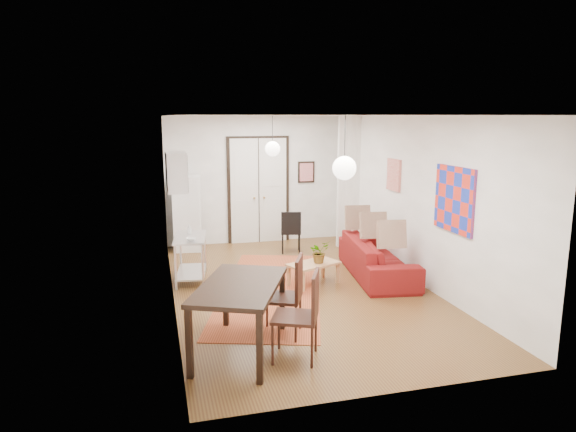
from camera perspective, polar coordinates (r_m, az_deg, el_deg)
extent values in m
plane|color=brown|center=(8.85, 1.30, -8.04)|extent=(7.00, 7.00, 0.00)
cube|color=white|center=(8.36, 1.39, 11.10)|extent=(4.20, 7.00, 0.02)
cube|color=white|center=(11.85, -3.35, 4.03)|extent=(4.20, 0.02, 2.90)
cube|color=white|center=(5.29, 11.91, -4.99)|extent=(4.20, 0.02, 2.90)
cube|color=white|center=(8.17, -12.97, 0.59)|extent=(0.02, 7.00, 2.90)
cube|color=white|center=(9.28, 13.91, 1.78)|extent=(0.02, 7.00, 2.90)
cube|color=silver|center=(11.84, -3.29, 2.81)|extent=(1.44, 0.06, 2.50)
cube|color=white|center=(11.47, 6.73, 3.74)|extent=(0.50, 0.10, 2.90)
cube|color=silver|center=(9.59, -12.31, 4.86)|extent=(0.35, 1.00, 0.70)
cube|color=red|center=(8.18, 17.99, 1.77)|extent=(0.05, 1.00, 1.00)
cube|color=beige|center=(9.93, 11.68, 4.50)|extent=(0.05, 0.50, 0.60)
cube|color=red|center=(12.08, 2.05, 4.89)|extent=(0.40, 0.03, 0.50)
cube|color=brown|center=(10.08, -13.31, 5.39)|extent=(0.03, 0.44, 0.54)
sphere|color=white|center=(10.32, -1.73, 7.47)|extent=(0.30, 0.30, 0.30)
cylinder|color=black|center=(10.30, -1.74, 9.69)|extent=(0.01, 0.01, 0.50)
sphere|color=white|center=(6.50, 6.28, 5.32)|extent=(0.30, 0.30, 0.30)
cylinder|color=black|center=(6.47, 6.35, 8.85)|extent=(0.01, 0.01, 0.50)
cube|color=#A8492A|center=(8.79, -1.82, -8.14)|extent=(2.82, 4.57, 0.01)
imported|color=maroon|center=(9.56, 9.89, -4.58)|extent=(2.47, 1.24, 0.69)
cube|color=tan|center=(8.94, 2.85, -5.34)|extent=(1.00, 0.79, 0.04)
cube|color=tan|center=(8.72, 0.76, -7.11)|extent=(0.06, 0.06, 0.35)
cube|color=tan|center=(8.95, 5.62, -6.69)|extent=(0.06, 0.06, 0.35)
cube|color=tan|center=(9.07, 0.10, -6.37)|extent=(0.06, 0.06, 0.35)
cube|color=tan|center=(9.30, 4.79, -5.99)|extent=(0.06, 0.06, 0.35)
imported|color=#3C682F|center=(8.92, 3.48, -4.00)|extent=(0.41, 0.43, 0.38)
cube|color=silver|center=(9.20, -10.81, -2.35)|extent=(0.67, 1.12, 0.04)
cube|color=silver|center=(9.36, -10.67, -6.13)|extent=(0.62, 1.07, 0.03)
cylinder|color=silver|center=(8.82, -11.94, -5.64)|extent=(0.04, 0.04, 0.79)
cylinder|color=silver|center=(8.85, -9.03, -5.48)|extent=(0.04, 0.04, 0.79)
cylinder|color=silver|center=(9.76, -12.24, -4.04)|extent=(0.04, 0.04, 0.79)
cylinder|color=silver|center=(9.78, -9.62, -3.90)|extent=(0.04, 0.04, 0.79)
imported|color=silver|center=(8.90, -10.68, -2.53)|extent=(0.22, 0.22, 0.05)
imported|color=#528AB1|center=(9.42, -10.94, -1.41)|extent=(0.09, 0.09, 0.17)
cube|color=white|center=(11.36, -11.11, 0.29)|extent=(0.65, 0.65, 1.63)
cube|color=black|center=(6.34, -5.36, -7.73)|extent=(1.47, 1.83, 0.06)
cube|color=black|center=(5.78, -8.07, -14.50)|extent=(0.09, 0.09, 0.82)
cube|color=black|center=(5.91, -0.13, -13.79)|extent=(0.09, 0.09, 0.82)
cube|color=black|center=(7.14, -9.49, -9.45)|extent=(0.09, 0.09, 0.82)
cube|color=black|center=(7.24, -3.12, -9.00)|extent=(0.09, 0.09, 0.82)
cube|color=#381A11|center=(6.89, -0.81, -9.06)|extent=(0.68, 0.67, 0.04)
cube|color=#381A11|center=(7.02, -1.29, -6.14)|extent=(0.24, 0.48, 0.55)
cylinder|color=#381A11|center=(6.72, -2.18, -11.97)|extent=(0.03, 0.03, 0.52)
cylinder|color=#381A11|center=(6.83, 1.52, -11.61)|extent=(0.03, 0.03, 0.52)
cylinder|color=#381A11|center=(7.15, -3.00, -10.56)|extent=(0.03, 0.03, 0.52)
cylinder|color=#381A11|center=(7.24, 0.47, -10.24)|extent=(0.03, 0.03, 0.52)
cube|color=#381A11|center=(6.25, 0.77, -11.19)|extent=(0.68, 0.67, 0.04)
cube|color=#381A11|center=(6.37, 0.19, -7.94)|extent=(0.24, 0.48, 0.55)
cylinder|color=#381A11|center=(6.10, -0.70, -14.46)|extent=(0.03, 0.03, 0.52)
cylinder|color=#381A11|center=(6.21, 3.37, -13.99)|extent=(0.03, 0.03, 0.52)
cylinder|color=#381A11|center=(6.51, -1.72, -12.76)|extent=(0.03, 0.03, 0.52)
cylinder|color=#381A11|center=(6.62, 2.10, -12.36)|extent=(0.03, 0.03, 0.52)
cube|color=black|center=(11.02, 0.32, -1.77)|extent=(0.50, 0.50, 0.04)
cube|color=black|center=(11.15, 0.07, -0.34)|extent=(0.42, 0.14, 0.45)
cylinder|color=black|center=(10.86, -0.35, -3.18)|extent=(0.03, 0.03, 0.45)
cylinder|color=black|center=(10.95, 1.47, -3.06)|extent=(0.03, 0.03, 0.45)
cylinder|color=black|center=(11.20, -0.80, -2.74)|extent=(0.03, 0.03, 0.45)
cylinder|color=black|center=(11.29, 0.96, -2.63)|extent=(0.03, 0.03, 0.45)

